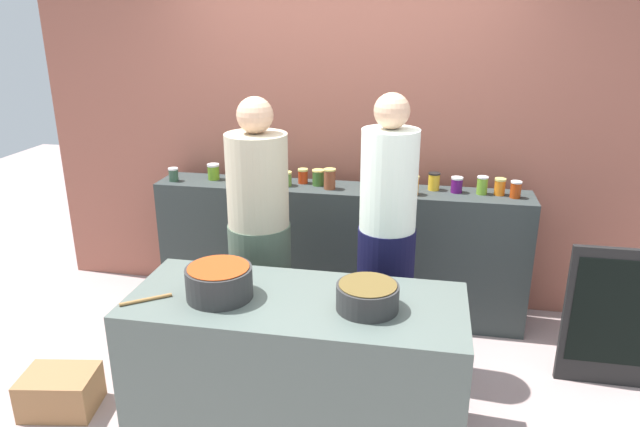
# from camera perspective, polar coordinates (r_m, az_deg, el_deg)

# --- Properties ---
(ground) EXTENTS (12.00, 12.00, 0.00)m
(ground) POSITION_cam_1_polar(r_m,az_deg,el_deg) (3.62, -1.09, -17.78)
(ground) COLOR #A8908E
(storefront_wall) EXTENTS (4.80, 0.12, 3.00)m
(storefront_wall) POSITION_cam_1_polar(r_m,az_deg,el_deg) (4.37, 2.74, 10.31)
(storefront_wall) COLOR #9C5A49
(storefront_wall) RESTS_ON ground
(display_shelf) EXTENTS (2.70, 0.36, 0.99)m
(display_shelf) POSITION_cam_1_polar(r_m,az_deg,el_deg) (4.31, 1.87, -3.73)
(display_shelf) COLOR #2F3736
(display_shelf) RESTS_ON ground
(prep_table) EXTENTS (1.70, 0.70, 0.82)m
(prep_table) POSITION_cam_1_polar(r_m,az_deg,el_deg) (3.14, -2.30, -15.05)
(prep_table) COLOR #52605A
(prep_table) RESTS_ON ground
(preserve_jar_0) EXTENTS (0.07, 0.07, 0.10)m
(preserve_jar_0) POSITION_cam_1_polar(r_m,az_deg,el_deg) (4.42, -14.27, 3.76)
(preserve_jar_0) COLOR #2D4A37
(preserve_jar_0) RESTS_ON display_shelf
(preserve_jar_1) EXTENTS (0.09, 0.09, 0.12)m
(preserve_jar_1) POSITION_cam_1_polar(r_m,az_deg,el_deg) (4.40, -10.47, 4.09)
(preserve_jar_1) COLOR #608F20
(preserve_jar_1) RESTS_ON display_shelf
(preserve_jar_2) EXTENTS (0.07, 0.07, 0.13)m
(preserve_jar_2) POSITION_cam_1_polar(r_m,az_deg,el_deg) (4.28, -8.44, 3.84)
(preserve_jar_2) COLOR yellow
(preserve_jar_2) RESTS_ON display_shelf
(preserve_jar_3) EXTENTS (0.09, 0.09, 0.15)m
(preserve_jar_3) POSITION_cam_1_polar(r_m,az_deg,el_deg) (4.21, -6.07, 3.81)
(preserve_jar_3) COLOR #3D5F3B
(preserve_jar_3) RESTS_ON display_shelf
(preserve_jar_4) EXTENTS (0.09, 0.09, 0.10)m
(preserve_jar_4) POSITION_cam_1_polar(r_m,az_deg,el_deg) (4.18, -3.40, 3.46)
(preserve_jar_4) COLOR olive
(preserve_jar_4) RESTS_ON display_shelf
(preserve_jar_5) EXTENTS (0.07, 0.07, 0.11)m
(preserve_jar_5) POSITION_cam_1_polar(r_m,az_deg,el_deg) (4.23, -1.70, 3.73)
(preserve_jar_5) COLOR red
(preserve_jar_5) RESTS_ON display_shelf
(preserve_jar_6) EXTENTS (0.09, 0.09, 0.12)m
(preserve_jar_6) POSITION_cam_1_polar(r_m,az_deg,el_deg) (4.18, -0.16, 3.58)
(preserve_jar_6) COLOR #356025
(preserve_jar_6) RESTS_ON display_shelf
(preserve_jar_7) EXTENTS (0.09, 0.09, 0.15)m
(preserve_jar_7) POSITION_cam_1_polar(r_m,az_deg,el_deg) (4.09, 0.96, 3.44)
(preserve_jar_7) COLOR brown
(preserve_jar_7) RESTS_ON display_shelf
(preserve_jar_8) EXTENTS (0.08, 0.08, 0.12)m
(preserve_jar_8) POSITION_cam_1_polar(r_m,az_deg,el_deg) (4.10, 5.16, 3.27)
(preserve_jar_8) COLOR #CE691D
(preserve_jar_8) RESTS_ON display_shelf
(preserve_jar_9) EXTENTS (0.08, 0.08, 0.12)m
(preserve_jar_9) POSITION_cam_1_polar(r_m,az_deg,el_deg) (4.11, 6.52, 3.19)
(preserve_jar_9) COLOR olive
(preserve_jar_9) RESTS_ON display_shelf
(preserve_jar_10) EXTENTS (0.09, 0.09, 0.13)m
(preserve_jar_10) POSITION_cam_1_polar(r_m,az_deg,el_deg) (4.01, 9.12, 2.79)
(preserve_jar_10) COLOR orange
(preserve_jar_10) RESTS_ON display_shelf
(preserve_jar_11) EXTENTS (0.08, 0.08, 0.12)m
(preserve_jar_11) POSITION_cam_1_polar(r_m,az_deg,el_deg) (4.14, 11.18, 3.14)
(preserve_jar_11) COLOR gold
(preserve_jar_11) RESTS_ON display_shelf
(preserve_jar_12) EXTENTS (0.08, 0.08, 0.11)m
(preserve_jar_12) POSITION_cam_1_polar(r_m,az_deg,el_deg) (4.12, 13.35, 2.78)
(preserve_jar_12) COLOR #4E105B
(preserve_jar_12) RESTS_ON display_shelf
(preserve_jar_13) EXTENTS (0.08, 0.08, 0.13)m
(preserve_jar_13) POSITION_cam_1_polar(r_m,az_deg,el_deg) (4.12, 15.72, 2.70)
(preserve_jar_13) COLOR olive
(preserve_jar_13) RESTS_ON display_shelf
(preserve_jar_14) EXTENTS (0.08, 0.08, 0.12)m
(preserve_jar_14) POSITION_cam_1_polar(r_m,az_deg,el_deg) (4.14, 17.33, 2.55)
(preserve_jar_14) COLOR orange
(preserve_jar_14) RESTS_ON display_shelf
(preserve_jar_15) EXTENTS (0.08, 0.08, 0.12)m
(preserve_jar_15) POSITION_cam_1_polar(r_m,az_deg,el_deg) (4.11, 18.76, 2.26)
(preserve_jar_15) COLOR #A4360E
(preserve_jar_15) RESTS_ON display_shelf
(cooking_pot_left) EXTENTS (0.34, 0.34, 0.16)m
(cooking_pot_left) POSITION_cam_1_polar(r_m,az_deg,el_deg) (2.96, -9.92, -6.69)
(cooking_pot_left) COLOR #2D2D2D
(cooking_pot_left) RESTS_ON prep_table
(cooking_pot_center) EXTENTS (0.30, 0.30, 0.13)m
(cooking_pot_center) POSITION_cam_1_polar(r_m,az_deg,el_deg) (2.82, 4.71, -8.18)
(cooking_pot_center) COLOR #2D2D2D
(cooking_pot_center) RESTS_ON prep_table
(wooden_spoon) EXTENTS (0.22, 0.17, 0.02)m
(wooden_spoon) POSITION_cam_1_polar(r_m,az_deg,el_deg) (3.03, -16.80, -8.14)
(wooden_spoon) COLOR #9E703D
(wooden_spoon) RESTS_ON prep_table
(cook_with_tongs) EXTENTS (0.39, 0.39, 1.72)m
(cook_with_tongs) POSITION_cam_1_polar(r_m,az_deg,el_deg) (3.66, -5.96, -3.39)
(cook_with_tongs) COLOR #485B4A
(cook_with_tongs) RESTS_ON ground
(cook_in_cap) EXTENTS (0.34, 0.34, 1.76)m
(cook_in_cap) POSITION_cam_1_polar(r_m,az_deg,el_deg) (3.50, 6.53, -3.99)
(cook_in_cap) COLOR black
(cook_in_cap) RESTS_ON ground
(bread_crate) EXTENTS (0.45, 0.36, 0.23)m
(bread_crate) POSITION_cam_1_polar(r_m,az_deg,el_deg) (3.78, -24.24, -15.73)
(bread_crate) COLOR #9B6D44
(bread_crate) RESTS_ON ground
(chalkboard_sign) EXTENTS (0.52, 0.05, 0.90)m
(chalkboard_sign) POSITION_cam_1_polar(r_m,az_deg,el_deg) (3.91, 26.66, -9.15)
(chalkboard_sign) COLOR black
(chalkboard_sign) RESTS_ON ground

